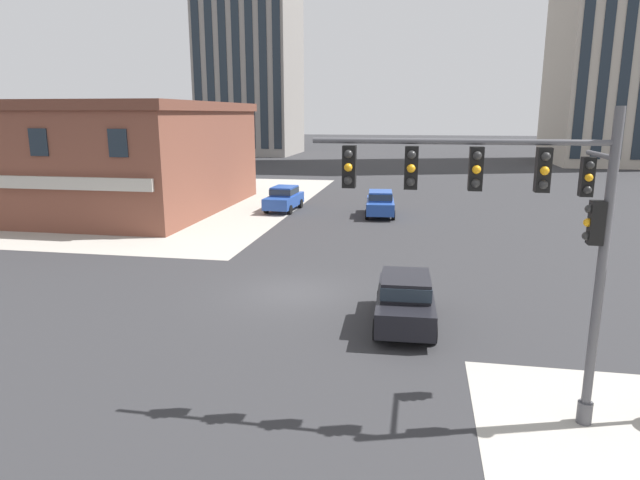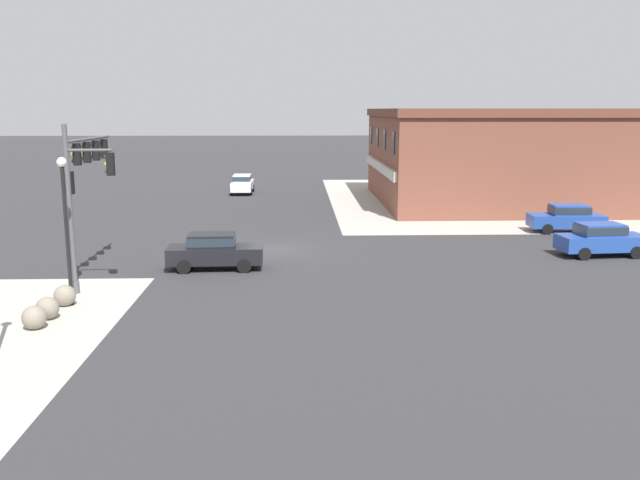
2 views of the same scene
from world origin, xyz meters
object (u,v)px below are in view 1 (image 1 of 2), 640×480
object	(u,v)px
car_main_northbound_far	(380,202)
car_main_southbound_near	(284,197)
car_main_southbound_far	(405,298)
traffic_signal_main	(528,215)

from	to	relation	value
car_main_northbound_far	car_main_southbound_near	xyz separation A→B (m)	(-6.78, 0.95, 0.00)
car_main_southbound_far	car_main_northbound_far	bearing A→B (deg)	96.56
car_main_southbound_near	car_main_southbound_far	distance (m)	22.18
traffic_signal_main	car_main_northbound_far	distance (m)	25.03
car_main_southbound_far	traffic_signal_main	bearing A→B (deg)	-62.68
car_main_southbound_near	car_main_southbound_far	world-z (taller)	same
car_main_northbound_far	car_main_southbound_near	distance (m)	6.85
traffic_signal_main	car_main_southbound_far	xyz separation A→B (m)	(-2.57, 4.97, -3.66)
car_main_northbound_far	traffic_signal_main	bearing A→B (deg)	-78.84
traffic_signal_main	car_main_southbound_near	bearing A→B (deg)	114.63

